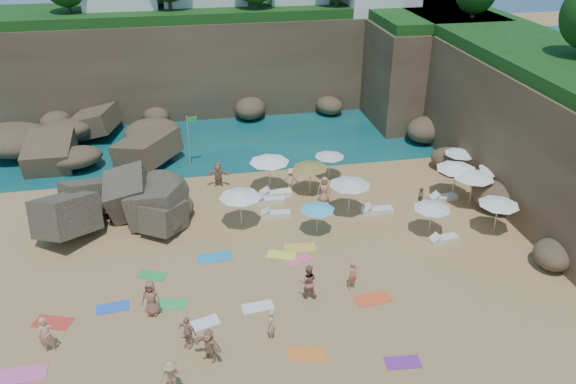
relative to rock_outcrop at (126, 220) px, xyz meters
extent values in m
plane|color=tan|center=(7.55, -4.98, 0.00)|extent=(120.00, 120.00, 0.00)
plane|color=#0C4751|center=(7.55, 25.02, 0.00)|extent=(120.00, 120.00, 0.00)
cube|color=brown|center=(9.55, 20.02, 4.00)|extent=(44.00, 8.00, 8.00)
cube|color=brown|center=(26.55, 3.02, 4.00)|extent=(8.00, 30.00, 8.00)
cube|color=brown|center=(24.55, 15.02, 4.00)|extent=(10.00, 12.00, 8.00)
cylinder|color=white|center=(-10.45, 25.02, 3.00)|extent=(0.10, 0.10, 6.00)
cylinder|color=white|center=(-8.95, 25.02, 3.00)|extent=(0.10, 0.10, 6.00)
cylinder|color=white|center=(-7.45, 25.02, 3.00)|extent=(0.10, 0.10, 6.00)
cylinder|color=silver|center=(4.10, 7.03, 1.89)|extent=(0.08, 0.08, 3.78)
cube|color=#259450|center=(4.47, 7.03, 3.47)|extent=(0.66, 0.16, 0.43)
cylinder|color=silver|center=(9.11, 2.13, 1.17)|extent=(0.07, 0.07, 2.33)
cone|color=white|center=(9.11, 2.13, 2.28)|extent=(2.62, 2.62, 0.40)
cylinder|color=silver|center=(13.40, 3.21, 0.90)|extent=(0.05, 0.05, 1.80)
cone|color=silver|center=(13.40, 3.21, 1.76)|extent=(2.02, 2.02, 0.31)
cylinder|color=silver|center=(20.54, -0.99, 1.14)|extent=(0.07, 0.07, 2.28)
cone|color=white|center=(20.54, -0.99, 2.22)|extent=(2.55, 2.55, 0.39)
cylinder|color=silver|center=(22.19, 1.76, 0.96)|extent=(0.06, 0.06, 1.93)
cone|color=silver|center=(22.19, 1.76, 1.88)|extent=(2.16, 2.16, 0.33)
cylinder|color=silver|center=(23.23, -1.27, 1.05)|extent=(0.06, 0.06, 2.11)
cone|color=silver|center=(23.23, -1.27, 2.06)|extent=(2.37, 2.37, 0.36)
cylinder|color=silver|center=(6.75, -1.96, 1.10)|extent=(0.06, 0.06, 2.19)
cone|color=white|center=(6.75, -1.96, 2.14)|extent=(2.46, 2.46, 0.37)
cylinder|color=silver|center=(11.62, 1.25, 1.04)|extent=(0.06, 0.06, 2.08)
cone|color=#DA5326|center=(11.62, 1.25, 2.03)|extent=(2.33, 2.33, 0.35)
cylinder|color=silver|center=(13.36, -1.75, 1.12)|extent=(0.07, 0.07, 2.23)
cone|color=silver|center=(13.36, -1.75, 2.18)|extent=(2.51, 2.51, 0.38)
cylinder|color=silver|center=(21.10, -2.21, 1.12)|extent=(0.07, 0.07, 2.23)
cone|color=white|center=(21.10, -2.21, 2.18)|extent=(2.50, 2.50, 0.38)
cylinder|color=silver|center=(17.29, -4.84, 0.95)|extent=(0.06, 0.06, 1.89)
cone|color=silver|center=(17.29, -4.84, 1.84)|extent=(2.12, 2.12, 0.32)
cylinder|color=silver|center=(10.96, -3.56, 0.88)|extent=(0.05, 0.05, 1.76)
cone|color=#45B9EB|center=(10.96, -3.56, 1.72)|extent=(1.97, 1.97, 0.30)
cylinder|color=silver|center=(21.07, -5.35, 1.02)|extent=(0.06, 0.06, 2.05)
cone|color=white|center=(21.07, -5.35, 2.00)|extent=(2.30, 2.30, 0.35)
cube|color=white|center=(9.35, 1.32, 0.16)|extent=(2.08, 0.74, 0.32)
cube|color=silver|center=(8.94, -1.23, 0.14)|extent=(1.85, 0.76, 0.28)
cube|color=silver|center=(19.83, -1.20, 0.14)|extent=(1.88, 0.78, 0.28)
cube|color=silver|center=(8.85, 0.52, 0.14)|extent=(1.87, 0.66, 0.29)
cube|color=silver|center=(15.15, -1.95, 0.15)|extent=(1.92, 0.69, 0.30)
cube|color=silver|center=(17.80, -5.74, 0.13)|extent=(1.81, 0.88, 0.27)
cube|color=blue|center=(-0.12, -8.20, 0.01)|extent=(1.60, 0.90, 0.03)
cube|color=#ED5C9F|center=(-3.40, -11.87, 0.02)|extent=(1.94, 1.00, 0.03)
cube|color=orange|center=(8.33, -12.89, 0.01)|extent=(1.77, 1.21, 0.03)
cube|color=green|center=(2.58, -8.46, 0.01)|extent=(1.67, 1.01, 0.03)
cube|color=#E7F741|center=(8.54, -5.39, 0.01)|extent=(1.75, 1.33, 0.03)
cube|color=white|center=(4.03, -10.12, 0.01)|extent=(1.69, 1.17, 0.03)
cube|color=#7C2C91|center=(12.18, -14.11, 0.01)|extent=(1.57, 0.89, 0.03)
cube|color=red|center=(-2.74, -8.77, 0.02)|extent=(1.93, 1.41, 0.03)
cube|color=#2491C1|center=(4.97, -4.94, 0.02)|extent=(1.96, 1.11, 0.03)
cube|color=#FA6178|center=(9.38, -5.96, 0.01)|extent=(1.71, 1.29, 0.03)
cube|color=#FE5528|center=(12.27, -9.90, 0.02)|extent=(1.85, 1.07, 0.03)
cube|color=green|center=(1.65, -5.95, 0.01)|extent=(1.64, 1.28, 0.03)
cube|color=yellow|center=(9.69, -4.90, 0.02)|extent=(1.82, 1.03, 0.03)
cube|color=white|center=(6.68, -9.43, 0.01)|extent=(1.55, 0.88, 0.03)
imported|color=tan|center=(-2.50, -10.66, 0.91)|extent=(0.71, 0.51, 1.81)
imported|color=#A76553|center=(9.19, -9.11, 0.91)|extent=(0.99, 0.84, 1.82)
imported|color=#F0BC88|center=(10.47, 1.97, 0.77)|extent=(1.08, 0.74, 1.55)
imported|color=#9A734D|center=(17.91, -1.96, 0.73)|extent=(0.61, 0.92, 1.45)
imported|color=tan|center=(12.25, -0.03, 0.87)|extent=(0.96, 0.73, 1.75)
imported|color=#B9765C|center=(5.84, 3.43, 0.85)|extent=(1.64, 0.75, 1.70)
imported|color=#E2B080|center=(6.97, -11.60, 0.76)|extent=(0.52, 0.64, 1.52)
imported|color=tan|center=(3.36, -11.45, 0.19)|extent=(1.70, 1.80, 0.38)
imported|color=#8B5C45|center=(1.80, -9.01, 0.24)|extent=(1.32, 1.97, 0.48)
imported|color=tan|center=(4.22, -12.41, 0.21)|extent=(2.11, 2.12, 0.41)
imported|color=tan|center=(11.50, -8.85, 0.18)|extent=(1.12, 1.62, 0.36)
camera|label=1|loc=(4.22, -30.26, 17.49)|focal=35.00mm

